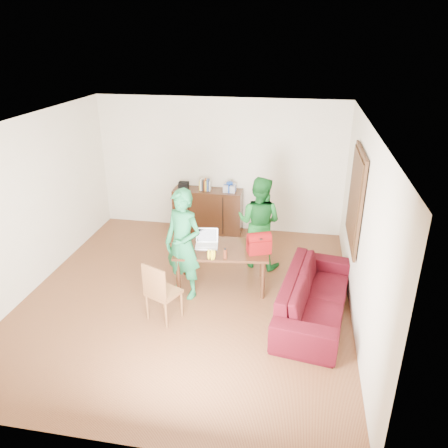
% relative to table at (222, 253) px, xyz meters
% --- Properties ---
extents(room, '(5.20, 5.70, 2.90)m').
position_rel_table_xyz_m(room, '(-0.46, -0.29, 0.70)').
color(room, '#461F11').
rests_on(room, ground).
extents(table, '(1.56, 0.99, 0.69)m').
position_rel_table_xyz_m(table, '(0.00, 0.00, 0.00)').
color(table, black).
rests_on(table, ground).
extents(chair, '(0.54, 0.53, 0.92)m').
position_rel_table_xyz_m(chair, '(-0.66, -1.03, -0.34)').
color(chair, brown).
rests_on(chair, ground).
extents(person_near, '(0.75, 0.63, 1.75)m').
position_rel_table_xyz_m(person_near, '(-0.53, -0.35, 0.27)').
color(person_near, '#166636').
rests_on(person_near, ground).
extents(person_far, '(0.93, 0.80, 1.64)m').
position_rel_table_xyz_m(person_far, '(0.50, 0.83, 0.21)').
color(person_far, '#145A1E').
rests_on(person_far, ground).
extents(laptop, '(0.39, 0.30, 0.25)m').
position_rel_table_xyz_m(laptop, '(-0.25, -0.00, 0.13)').
color(laptop, white).
rests_on(laptop, table).
extents(bananas, '(0.17, 0.11, 0.06)m').
position_rel_table_xyz_m(bananas, '(-0.08, -0.40, 0.11)').
color(bananas, yellow).
rests_on(bananas, table).
extents(bottle, '(0.06, 0.06, 0.17)m').
position_rel_table_xyz_m(bottle, '(0.11, -0.33, 0.17)').
color(bottle, '#512212').
rests_on(bottle, table).
extents(red_bag, '(0.41, 0.32, 0.26)m').
position_rel_table_xyz_m(red_bag, '(0.59, -0.05, 0.21)').
color(red_bag, '#730A07').
rests_on(red_bag, table).
extents(sofa, '(1.19, 2.32, 0.65)m').
position_rel_table_xyz_m(sofa, '(1.48, -0.54, -0.28)').
color(sofa, '#3E080C').
rests_on(sofa, ground).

